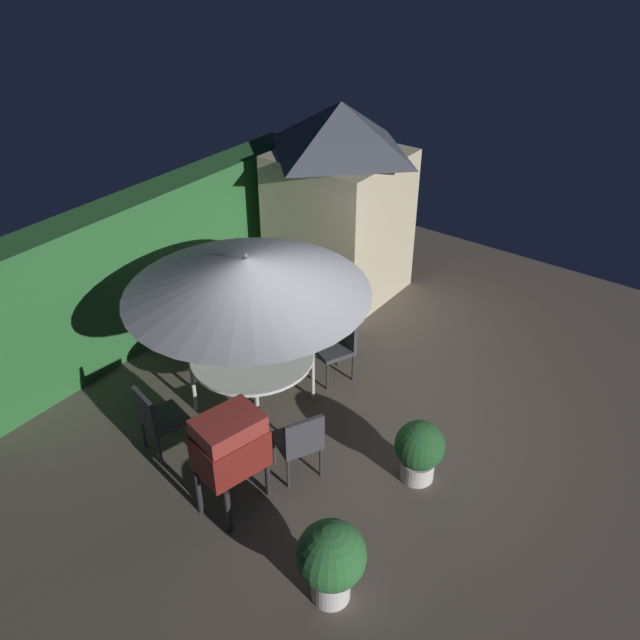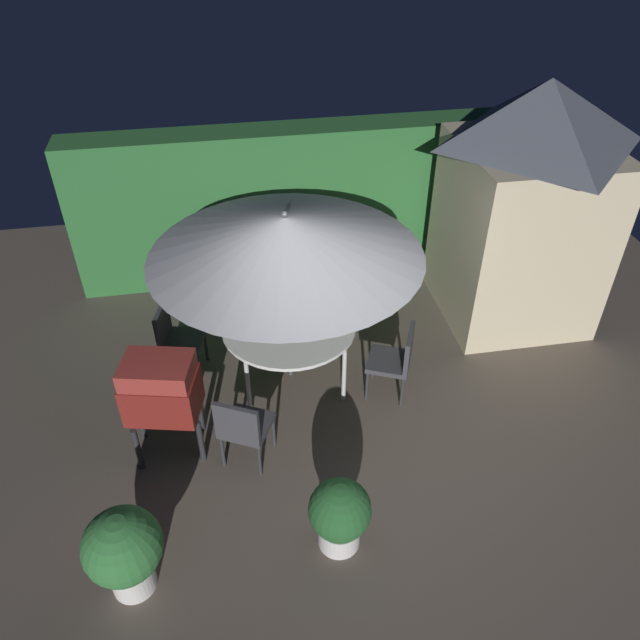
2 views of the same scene
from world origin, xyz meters
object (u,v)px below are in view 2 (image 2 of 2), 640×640
(garden_shed, at_px, (525,204))
(chair_toward_house, at_px, (243,426))
(patio_table, at_px, (289,327))
(potted_plant_by_shed, at_px, (124,550))
(potted_plant_by_grill, at_px, (340,514))
(bbq_grill, at_px, (161,390))
(chair_far_side, at_px, (321,277))
(chair_near_shed, at_px, (397,358))
(chair_toward_hedge, at_px, (175,336))
(patio_umbrella, at_px, (285,236))

(garden_shed, relative_size, chair_toward_house, 3.42)
(patio_table, relative_size, chair_toward_house, 1.70)
(potted_plant_by_shed, height_order, potted_plant_by_grill, potted_plant_by_shed)
(garden_shed, height_order, bbq_grill, garden_shed)
(garden_shed, bearing_deg, chair_far_side, 170.90)
(patio_table, xyz_separation_m, chair_near_shed, (1.14, -0.51, -0.20))
(chair_toward_hedge, relative_size, potted_plant_by_shed, 0.99)
(chair_near_shed, xyz_separation_m, potted_plant_by_grill, (-1.02, -1.81, -0.10))
(garden_shed, distance_m, patio_umbrella, 3.21)
(patio_table, height_order, potted_plant_by_grill, patio_table)
(patio_table, height_order, potted_plant_by_shed, potted_plant_by_shed)
(bbq_grill, relative_size, chair_near_shed, 1.33)
(chair_toward_house, height_order, potted_plant_by_shed, potted_plant_by_shed)
(patio_table, relative_size, bbq_grill, 1.27)
(chair_near_shed, bearing_deg, chair_toward_house, -157.76)
(patio_umbrella, distance_m, chair_far_side, 1.95)
(patio_umbrella, xyz_separation_m, potted_plant_by_grill, (0.12, -2.32, -1.48))
(patio_table, bearing_deg, bbq_grill, -146.41)
(potted_plant_by_grill, bearing_deg, patio_umbrella, 92.91)
(chair_far_side, bearing_deg, patio_umbrella, -115.79)
(patio_table, xyz_separation_m, patio_umbrella, (0.00, 0.00, 1.18))
(patio_umbrella, xyz_separation_m, chair_toward_house, (-0.64, -1.24, -1.38))
(bbq_grill, relative_size, potted_plant_by_grill, 1.58)
(bbq_grill, bearing_deg, chair_toward_house, -23.01)
(chair_near_shed, distance_m, potted_plant_by_shed, 3.41)
(patio_table, distance_m, chair_near_shed, 1.26)
(chair_near_shed, distance_m, chair_toward_house, 1.91)
(garden_shed, bearing_deg, chair_toward_house, -150.69)
(chair_toward_hedge, xyz_separation_m, potted_plant_by_shed, (-0.38, -2.74, 0.00))
(chair_toward_house, bearing_deg, chair_far_side, 63.50)
(potted_plant_by_shed, bearing_deg, chair_near_shed, 33.92)
(patio_umbrella, distance_m, chair_toward_hedge, 1.93)
(chair_toward_hedge, bearing_deg, chair_far_side, 25.79)
(garden_shed, xyz_separation_m, patio_umbrella, (-3.08, -0.85, 0.33))
(chair_near_shed, height_order, chair_far_side, same)
(bbq_grill, relative_size, chair_toward_hedge, 1.33)
(chair_toward_hedge, height_order, potted_plant_by_shed, potted_plant_by_shed)
(patio_umbrella, bearing_deg, bbq_grill, -146.41)
(garden_shed, distance_m, chair_toward_hedge, 4.53)
(garden_shed, bearing_deg, chair_toward_hedge, -173.17)
(garden_shed, distance_m, chair_near_shed, 2.59)
(bbq_grill, distance_m, chair_near_shed, 2.57)
(chair_far_side, xyz_separation_m, chair_toward_house, (-1.24, -2.48, 0.00))
(patio_umbrella, height_order, potted_plant_by_shed, patio_umbrella)
(patio_table, height_order, chair_toward_house, chair_toward_house)
(chair_near_shed, height_order, potted_plant_by_shed, potted_plant_by_shed)
(garden_shed, bearing_deg, bbq_grill, -158.39)
(chair_toward_house, relative_size, potted_plant_by_grill, 1.19)
(bbq_grill, xyz_separation_m, chair_far_side, (1.98, 2.16, -0.33))
(patio_table, distance_m, bbq_grill, 1.66)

